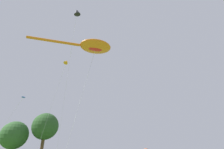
# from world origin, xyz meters

# --- Properties ---
(big_show_kite) EXTENTS (10.96, 8.08, 16.46)m
(big_show_kite) POSITION_xyz_m (4.54, 15.40, 15.91)
(big_show_kite) COLOR orange
(big_show_kite) RESTS_ON ground
(small_kite_tiny_distant) EXTENTS (2.48, 2.61, 7.86)m
(small_kite_tiny_distant) POSITION_xyz_m (-1.65, 21.09, 7.41)
(small_kite_tiny_distant) COLOR blue
(small_kite_tiny_distant) RESTS_ON ground
(small_kite_stunt_black) EXTENTS (2.77, 0.97, 14.39)m
(small_kite_stunt_black) POSITION_xyz_m (2.71, 19.28, 13.88)
(small_kite_stunt_black) COLOR orange
(small_kite_stunt_black) RESTS_ON ground
(small_kite_streamer_purple) EXTENTS (1.40, 2.62, 23.60)m
(small_kite_streamer_purple) POSITION_xyz_m (2.63, 17.87, 22.95)
(small_kite_streamer_purple) COLOR black
(small_kite_streamer_purple) RESTS_ON ground
(tree_oak_right) EXTENTS (7.74, 7.74, 10.04)m
(tree_oak_right) POSITION_xyz_m (10.54, 54.79, 6.14)
(tree_oak_right) COLOR #513823
(tree_oak_right) RESTS_ON ground
(tree_shrub_far) EXTENTS (7.68, 7.68, 12.52)m
(tree_shrub_far) POSITION_xyz_m (16.35, 48.64, 8.62)
(tree_shrub_far) COLOR #513823
(tree_shrub_far) RESTS_ON ground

